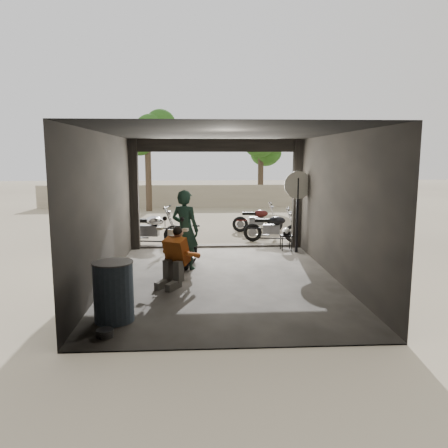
{
  "coord_description": "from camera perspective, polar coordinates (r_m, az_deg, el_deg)",
  "views": [
    {
      "loc": [
        -0.51,
        -9.34,
        2.72
      ],
      "look_at": [
        0.06,
        0.6,
        1.17
      ],
      "focal_mm": 35.0,
      "sensor_mm": 36.0,
      "label": 1
    }
  ],
  "objects": [
    {
      "name": "outside_bike_b",
      "position": [
        15.75,
        4.42,
        0.87
      ],
      "size": [
        1.62,
        0.75,
        1.07
      ],
      "primitive_type": null,
      "rotation": [
        0.0,
        0.0,
        1.51
      ],
      "color": "#3C100E",
      "rests_on": "ground"
    },
    {
      "name": "outside_bike_a",
      "position": [
        13.48,
        -9.54,
        -0.25
      ],
      "size": [
        1.91,
        1.04,
        1.22
      ],
      "primitive_type": null,
      "rotation": [
        0.0,
        0.0,
        1.4
      ],
      "color": "black",
      "rests_on": "ground"
    },
    {
      "name": "stool",
      "position": [
        12.75,
        8.13,
        -1.74
      ],
      "size": [
        0.33,
        0.33,
        0.46
      ],
      "rotation": [
        0.0,
        0.0,
        0.13
      ],
      "color": "black",
      "rests_on": "ground"
    },
    {
      "name": "tree_right",
      "position": [
        23.59,
        4.86,
        10.88
      ],
      "size": [
        2.2,
        2.2,
        5.0
      ],
      "color": "#382B1E",
      "rests_on": "ground"
    },
    {
      "name": "boundary_wall",
      "position": [
        23.44,
        -2.04,
        3.68
      ],
      "size": [
        18.0,
        0.3,
        1.2
      ],
      "primitive_type": "cube",
      "color": "gray",
      "rests_on": "ground"
    },
    {
      "name": "mechanic",
      "position": [
        9.17,
        -6.67,
        -4.53
      ],
      "size": [
        0.96,
        1.04,
        1.21
      ],
      "primitive_type": null,
      "rotation": [
        0.0,
        0.0,
        -0.55
      ],
      "color": "#AC5117",
      "rests_on": "ground"
    },
    {
      "name": "main_bike",
      "position": [
        10.46,
        -5.54,
        -3.05
      ],
      "size": [
        1.24,
        1.84,
        1.13
      ],
      "primitive_type": null,
      "rotation": [
        0.0,
        0.0,
        -0.35
      ],
      "color": "beige",
      "rests_on": "ground"
    },
    {
      "name": "sign_post",
      "position": [
        12.31,
        9.6,
        3.31
      ],
      "size": [
        0.77,
        0.08,
        2.31
      ],
      "rotation": [
        0.0,
        0.0,
        -0.39
      ],
      "color": "black",
      "rests_on": "ground"
    },
    {
      "name": "helmet",
      "position": [
        12.71,
        8.1,
        -0.94
      ],
      "size": [
        0.28,
        0.29,
        0.22
      ],
      "primitive_type": "ellipsoid",
      "rotation": [
        0.0,
        0.0,
        0.21
      ],
      "color": "silver",
      "rests_on": "stool"
    },
    {
      "name": "garage",
      "position": [
        10.0,
        -0.32,
        0.58
      ],
      "size": [
        7.0,
        7.13,
        3.2
      ],
      "color": "#2D2B28",
      "rests_on": "ground"
    },
    {
      "name": "tree_left",
      "position": [
        22.01,
        -10.0,
        12.04
      ],
      "size": [
        2.2,
        2.2,
        5.6
      ],
      "color": "#382B1E",
      "rests_on": "ground"
    },
    {
      "name": "ground",
      "position": [
        9.74,
        -0.15,
        -7.35
      ],
      "size": [
        80.0,
        80.0,
        0.0
      ],
      "primitive_type": "plane",
      "color": "#7A6D56",
      "rests_on": "ground"
    },
    {
      "name": "rider",
      "position": [
        10.51,
        -5.1,
        -0.78
      ],
      "size": [
        0.84,
        0.74,
        1.93
      ],
      "primitive_type": "imported",
      "rotation": [
        0.0,
        0.0,
        2.64
      ],
      "color": "black",
      "rests_on": "ground"
    },
    {
      "name": "oil_drum",
      "position": [
        7.48,
        -14.21,
        -8.65
      ],
      "size": [
        0.84,
        0.84,
        1.01
      ],
      "primitive_type": "cylinder",
      "rotation": [
        0.0,
        0.0,
        0.36
      ],
      "color": "#40546C",
      "rests_on": "ground"
    },
    {
      "name": "left_bike",
      "position": [
        11.12,
        -5.19,
        -2.51
      ],
      "size": [
        0.77,
        1.63,
        1.07
      ],
      "primitive_type": null,
      "rotation": [
        0.0,
        0.0,
        0.08
      ],
      "color": "black",
      "rests_on": "ground"
    },
    {
      "name": "outside_bike_c",
      "position": [
        13.93,
        6.43,
        -0.13
      ],
      "size": [
        1.74,
        0.99,
        1.11
      ],
      "primitive_type": null,
      "rotation": [
        0.0,
        0.0,
        1.37
      ],
      "color": "black",
      "rests_on": "ground"
    }
  ]
}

